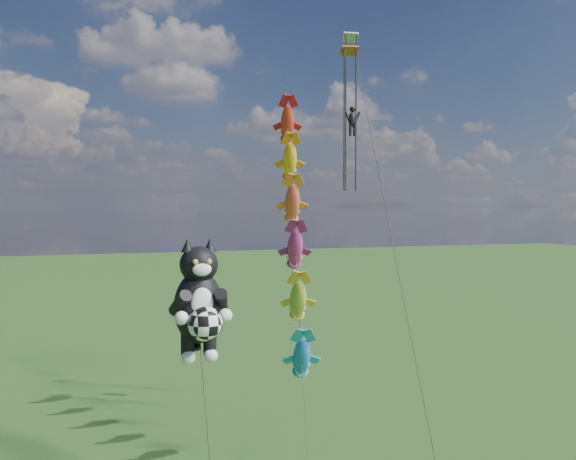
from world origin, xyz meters
name	(u,v)px	position (x,y,z in m)	size (l,w,h in m)	color
cat_kite_rig	(200,302)	(4.71, 5.11, 8.52)	(2.29, 3.98, 11.04)	brown
fish_windsock_rig	(294,225)	(10.51, 9.99, 11.36)	(4.48, 15.39, 20.26)	brown
parafoil_rig	(353,114)	(15.59, 13.74, 17.68)	(4.49, 17.22, 23.08)	brown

